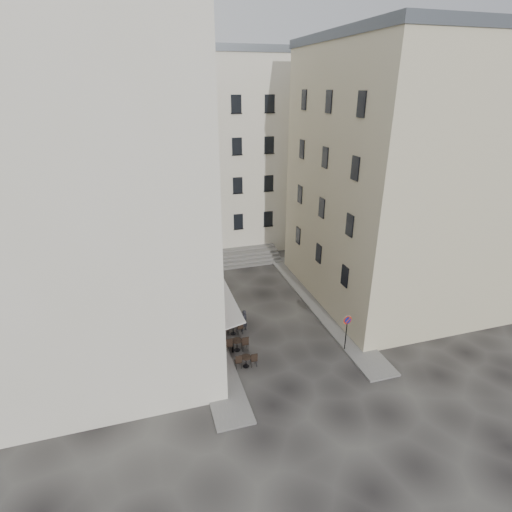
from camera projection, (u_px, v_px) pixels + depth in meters
name	position (u px, v px, depth m)	size (l,w,h in m)	color
ground	(276.00, 335.00, 26.83)	(90.00, 90.00, 0.00)	black
sidewalk_left	(200.00, 314.00, 29.14)	(2.00, 22.00, 0.12)	slate
sidewalk_right	(319.00, 303.00, 30.64)	(2.00, 18.00, 0.12)	slate
building_left	(88.00, 184.00, 22.65)	(12.20, 16.20, 20.60)	beige
building_right	(399.00, 177.00, 29.04)	(12.20, 14.20, 18.60)	beige
building_back	(205.00, 153.00, 39.64)	(18.20, 10.20, 18.60)	beige
cafe_storefront	(209.00, 313.00, 25.83)	(1.74, 7.30, 3.50)	#420E09
stone_steps	(232.00, 258.00, 37.75)	(9.00, 3.15, 0.80)	slate
bollard_near	(233.00, 345.00, 24.89)	(0.12, 0.12, 0.98)	black
bollard_mid	(221.00, 317.00, 27.97)	(0.12, 0.12, 0.98)	black
bollard_far	(212.00, 294.00, 31.05)	(0.12, 0.12, 0.98)	black
no_parking_sign	(347.00, 326.00, 24.54)	(0.58, 0.11, 2.54)	black
bistro_table_a	(246.00, 360.00, 23.60)	(1.31, 0.62, 0.92)	black
bistro_table_b	(237.00, 344.00, 25.04)	(1.43, 0.67, 1.00)	black
bistro_table_c	(233.00, 328.00, 26.73)	(1.32, 0.62, 0.93)	black
bistro_table_d	(218.00, 317.00, 28.17)	(1.16, 0.54, 0.81)	black
bistro_table_e	(214.00, 306.00, 29.47)	(1.26, 0.59, 0.88)	black
pedestrian	(244.00, 320.00, 27.03)	(0.57, 0.37, 1.57)	black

